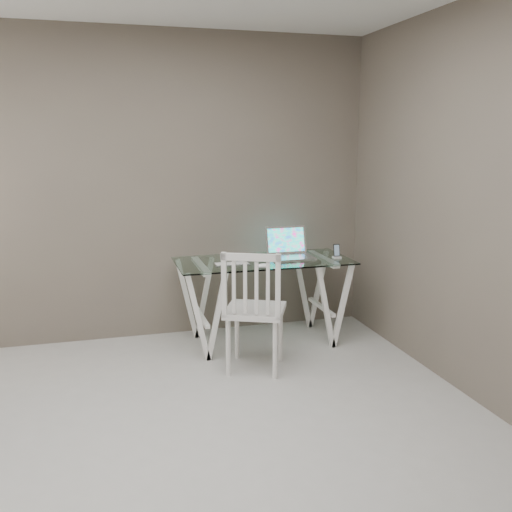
% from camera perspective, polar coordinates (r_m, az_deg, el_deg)
% --- Properties ---
extents(room, '(4.50, 4.52, 2.71)m').
position_cam_1_polar(room, '(2.88, -8.24, 10.38)').
color(room, '#AAA8A3').
rests_on(room, ground).
extents(desk, '(1.50, 0.70, 0.75)m').
position_cam_1_polar(desk, '(5.01, 0.73, -4.47)').
color(desk, silver).
rests_on(desk, ground).
extents(chair, '(0.58, 0.58, 0.97)m').
position_cam_1_polar(chair, '(4.33, -0.25, -5.01)').
color(chair, silver).
rests_on(chair, ground).
extents(laptop, '(0.37, 0.33, 0.26)m').
position_cam_1_polar(laptop, '(5.05, 3.34, 0.60)').
color(laptop, silver).
rests_on(laptop, desk).
extents(keyboard, '(0.29, 0.13, 0.01)m').
position_cam_1_polar(keyboard, '(4.76, -2.46, -0.78)').
color(keyboard, silver).
rests_on(keyboard, desk).
extents(mouse, '(0.11, 0.07, 0.04)m').
position_cam_1_polar(mouse, '(4.62, 0.73, -0.98)').
color(mouse, white).
rests_on(mouse, desk).
extents(phone_dock, '(0.07, 0.07, 0.12)m').
position_cam_1_polar(phone_dock, '(5.05, 8.07, 0.18)').
color(phone_dock, white).
rests_on(phone_dock, desk).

